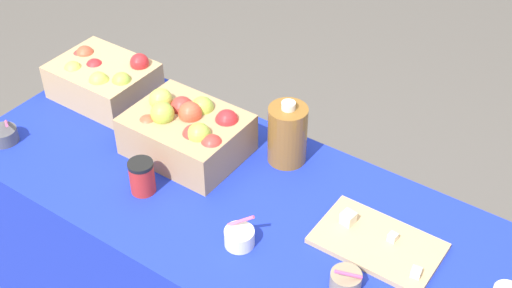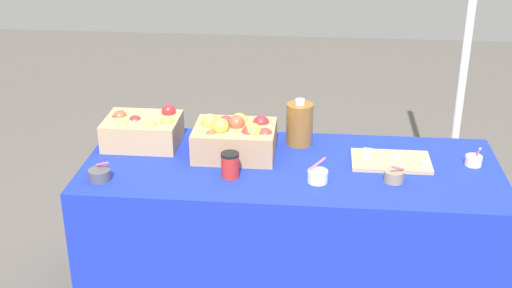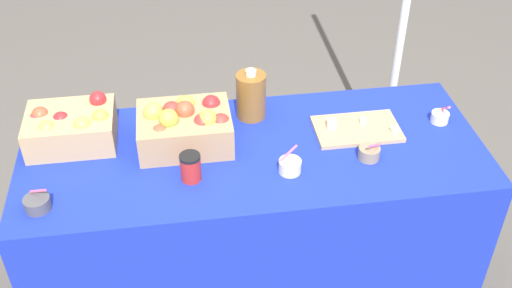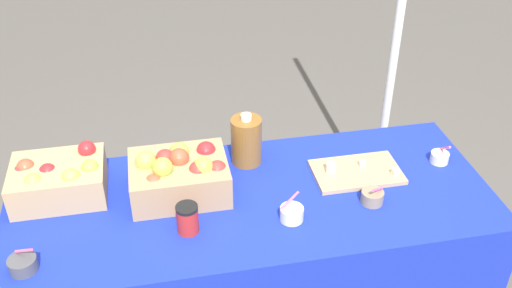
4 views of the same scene
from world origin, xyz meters
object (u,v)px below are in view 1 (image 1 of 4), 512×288
(apple_crate_left, at_px, (103,79))
(sample_bowl_near, at_px, (346,280))
(sample_bowl_extra, at_px, (4,135))
(apple_crate_middle, at_px, (187,131))
(sample_bowl_mid, at_px, (239,237))
(coffee_cup, at_px, (142,177))
(cider_jug, at_px, (287,134))
(cutting_board_front, at_px, (377,243))

(apple_crate_left, xyz_separation_m, sample_bowl_near, (1.18, -0.28, -0.05))
(sample_bowl_extra, bearing_deg, apple_crate_middle, 29.61)
(sample_bowl_extra, bearing_deg, sample_bowl_mid, 4.42)
(apple_crate_left, distance_m, coffee_cup, 0.56)
(sample_bowl_extra, relative_size, coffee_cup, 0.84)
(apple_crate_middle, distance_m, cider_jug, 0.33)
(apple_crate_left, xyz_separation_m, cutting_board_front, (1.18, -0.10, -0.07))
(sample_bowl_near, distance_m, sample_bowl_mid, 0.33)
(apple_crate_left, bearing_deg, apple_crate_middle, -9.38)
(apple_crate_middle, xyz_separation_m, sample_bowl_extra, (-0.56, -0.32, -0.06))
(coffee_cup, bearing_deg, sample_bowl_mid, -1.82)
(cutting_board_front, bearing_deg, sample_bowl_near, -90.51)
(cider_jug, height_order, coffee_cup, cider_jug)
(sample_bowl_near, distance_m, cider_jug, 0.57)
(sample_bowl_near, relative_size, sample_bowl_mid, 0.86)
(apple_crate_left, distance_m, cutting_board_front, 1.19)
(sample_bowl_mid, height_order, sample_bowl_extra, sample_bowl_mid)
(sample_bowl_mid, xyz_separation_m, cider_jug, (-0.10, 0.40, 0.08))
(apple_crate_middle, height_order, cider_jug, cider_jug)
(apple_crate_middle, xyz_separation_m, cider_jug, (0.29, 0.16, 0.02))
(sample_bowl_near, bearing_deg, cider_jug, 139.32)
(cider_jug, bearing_deg, cutting_board_front, -22.75)
(sample_bowl_extra, xyz_separation_m, coffee_cup, (0.56, 0.09, 0.03))
(cutting_board_front, height_order, sample_bowl_near, sample_bowl_near)
(sample_bowl_mid, bearing_deg, coffee_cup, 178.18)
(cider_jug, bearing_deg, sample_bowl_extra, -150.80)
(cutting_board_front, bearing_deg, coffee_cup, -163.58)
(cutting_board_front, distance_m, sample_bowl_mid, 0.40)
(apple_crate_middle, height_order, coffee_cup, apple_crate_middle)
(apple_crate_middle, relative_size, sample_bowl_near, 4.08)
(apple_crate_middle, height_order, sample_bowl_extra, apple_crate_middle)
(apple_crate_middle, distance_m, sample_bowl_extra, 0.64)
(cutting_board_front, relative_size, sample_bowl_extra, 3.75)
(cider_jug, distance_m, coffee_cup, 0.49)
(cider_jug, bearing_deg, sample_bowl_mid, -76.57)
(cutting_board_front, height_order, sample_bowl_mid, sample_bowl_mid)
(cutting_board_front, distance_m, cider_jug, 0.47)
(cider_jug, bearing_deg, coffee_cup, -126.43)
(apple_crate_left, height_order, cutting_board_front, apple_crate_left)
(apple_crate_left, bearing_deg, cider_jug, 6.18)
(cutting_board_front, height_order, cider_jug, cider_jug)
(apple_crate_middle, bearing_deg, apple_crate_left, 170.62)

